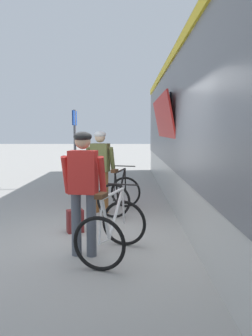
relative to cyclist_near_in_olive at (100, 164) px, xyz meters
The scene contains 7 objects.
ground_plane 2.38m from the cyclist_near_in_olive, 84.34° to the right, with size 80.00×80.00×0.00m, color #A09E99.
cyclist_near_in_olive is the anchor object (origin of this frame).
cyclist_far_in_red 2.58m from the cyclist_near_in_olive, 90.51° to the right, with size 0.64×0.37×1.76m.
bicycle_near_black 0.78m from the cyclist_near_in_olive, ahead, with size 0.94×1.21×0.99m.
bicycle_far_white 2.75m from the cyclist_near_in_olive, 81.71° to the right, with size 0.99×1.23×0.99m.
backpack_on_platform 1.72m from the cyclist_near_in_olive, 102.53° to the right, with size 0.28×0.18×0.40m, color maroon.
platform_sign_post 3.41m from the cyclist_near_in_olive, 107.94° to the left, with size 0.08×0.70×2.40m.
Camera 1 is at (0.40, -5.20, 1.78)m, focal length 36.71 mm.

